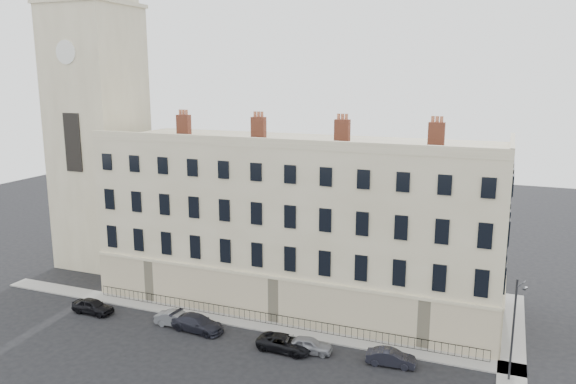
# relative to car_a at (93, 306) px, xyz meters

# --- Properties ---
(ground) EXTENTS (160.00, 160.00, 0.00)m
(ground) POSITION_rel_car_a_xyz_m (21.71, -1.84, -0.66)
(ground) COLOR black
(ground) RESTS_ON ground
(terrace) EXTENTS (36.22, 12.22, 17.00)m
(terrace) POSITION_rel_car_a_xyz_m (15.74, 10.12, 6.84)
(terrace) COLOR #C4B691
(terrace) RESTS_ON ground
(church_tower) EXTENTS (8.00, 8.13, 44.00)m
(church_tower) POSITION_rel_car_a_xyz_m (-8.29, 12.15, 18.00)
(church_tower) COLOR #C4B691
(church_tower) RESTS_ON ground
(pavement_terrace) EXTENTS (48.00, 2.00, 0.12)m
(pavement_terrace) POSITION_rel_car_a_xyz_m (11.71, 3.16, -0.60)
(pavement_terrace) COLOR gray
(pavement_terrace) RESTS_ON ground
(pavement_east_return) EXTENTS (2.00, 24.00, 0.12)m
(pavement_east_return) POSITION_rel_car_a_xyz_m (34.71, 6.16, -0.60)
(pavement_east_return) COLOR gray
(pavement_east_return) RESTS_ON ground
(railings) EXTENTS (35.00, 0.04, 0.96)m
(railings) POSITION_rel_car_a_xyz_m (15.71, 3.56, -0.11)
(railings) COLOR black
(railings) RESTS_ON ground
(car_a) EXTENTS (3.91, 1.65, 1.32)m
(car_a) POSITION_rel_car_a_xyz_m (0.00, 0.00, 0.00)
(car_a) COLOR black
(car_a) RESTS_ON ground
(car_b) EXTENTS (3.86, 1.56, 1.24)m
(car_b) POSITION_rel_car_a_xyz_m (8.38, 0.54, -0.04)
(car_b) COLOR slate
(car_b) RESTS_ON ground
(car_c) EXTENTS (4.78, 2.29, 1.34)m
(car_c) POSITION_rel_car_a_xyz_m (10.46, 0.36, 0.01)
(car_c) COLOR black
(car_c) RESTS_ON ground
(car_d) EXTENTS (4.46, 2.19, 1.22)m
(car_d) POSITION_rel_car_a_xyz_m (18.46, -0.13, -0.05)
(car_d) COLOR black
(car_d) RESTS_ON ground
(car_e) EXTENTS (3.80, 1.99, 1.23)m
(car_e) POSITION_rel_car_a_xyz_m (20.26, 0.25, -0.04)
(car_e) COLOR gray
(car_e) RESTS_ON ground
(car_f) EXTENTS (3.69, 1.56, 1.18)m
(car_f) POSITION_rel_car_a_xyz_m (26.47, 0.65, -0.07)
(car_f) COLOR black
(car_f) RESTS_ON ground
(streetlamp) EXTENTS (0.70, 1.54, 7.44)m
(streetlamp) POSITION_rel_car_a_xyz_m (34.55, 1.44, 3.46)
(streetlamp) COLOR #2B2C30
(streetlamp) RESTS_ON ground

